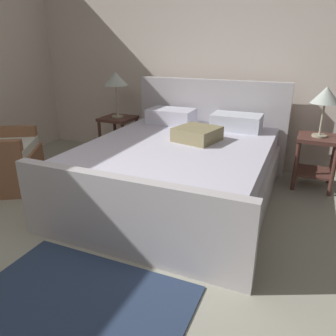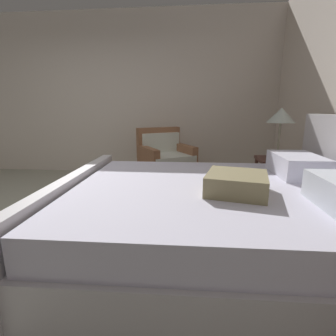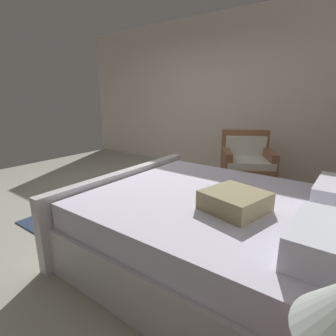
# 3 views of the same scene
# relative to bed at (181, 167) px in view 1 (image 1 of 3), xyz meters

# --- Properties ---
(ground_plane) EXTENTS (4.89, 6.18, 0.02)m
(ground_plane) POSITION_rel_bed_xyz_m (-0.34, -1.84, -0.35)
(ground_plane) COLOR #A4A390
(wall_back) EXTENTS (5.01, 0.12, 2.85)m
(wall_back) POSITION_rel_bed_xyz_m (-0.34, 1.31, 1.08)
(wall_back) COLOR silver
(wall_back) RESTS_ON ground
(bed) EXTENTS (1.98, 2.36, 1.14)m
(bed) POSITION_rel_bed_xyz_m (0.00, 0.00, 0.00)
(bed) COLOR silver
(bed) RESTS_ON ground
(nightstand_right) EXTENTS (0.44, 0.44, 0.60)m
(nightstand_right) POSITION_rel_bed_xyz_m (1.29, 0.88, 0.06)
(nightstand_right) COLOR brown
(nightstand_right) RESTS_ON ground
(table_lamp_right) EXTENTS (0.30, 0.30, 0.54)m
(table_lamp_right) POSITION_rel_bed_xyz_m (1.29, 0.88, 0.70)
(table_lamp_right) COLOR #B7B293
(table_lamp_right) RESTS_ON nightstand_right
(nightstand_left) EXTENTS (0.44, 0.44, 0.60)m
(nightstand_left) POSITION_rel_bed_xyz_m (-1.29, 0.83, 0.06)
(nightstand_left) COLOR brown
(nightstand_left) RESTS_ON ground
(table_lamp_left) EXTENTS (0.33, 0.33, 0.61)m
(table_lamp_left) POSITION_rel_bed_xyz_m (-1.29, 0.83, 0.76)
(table_lamp_left) COLOR #B7B293
(table_lamp_left) RESTS_ON nightstand_left
(area_rug) EXTENTS (1.43, 1.07, 0.01)m
(area_rug) POSITION_rel_bed_xyz_m (-0.00, -1.79, -0.34)
(area_rug) COLOR navy
(area_rug) RESTS_ON ground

